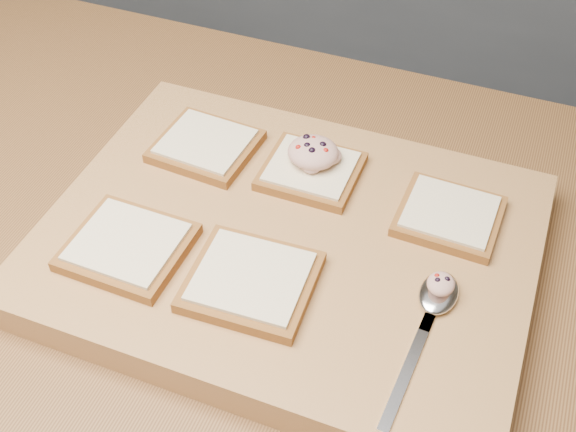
% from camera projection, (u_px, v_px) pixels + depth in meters
% --- Properties ---
extents(back_counter, '(3.60, 0.62, 0.94)m').
position_uv_depth(back_counter, '(513.00, 11.00, 2.05)').
color(back_counter, slate).
rests_on(back_counter, ground).
extents(cutting_board, '(0.54, 0.41, 0.04)m').
position_uv_depth(cutting_board, '(288.00, 246.00, 0.82)').
color(cutting_board, '#B6844E').
rests_on(cutting_board, island_counter).
extents(bread_far_left, '(0.12, 0.12, 0.02)m').
position_uv_depth(bread_far_left, '(206.00, 145.00, 0.90)').
color(bread_far_left, brown).
rests_on(bread_far_left, cutting_board).
extents(bread_far_center, '(0.11, 0.10, 0.02)m').
position_uv_depth(bread_far_center, '(311.00, 170.00, 0.87)').
color(bread_far_center, brown).
rests_on(bread_far_center, cutting_board).
extents(bread_far_right, '(0.12, 0.11, 0.02)m').
position_uv_depth(bread_far_right, '(449.00, 215.00, 0.81)').
color(bread_far_right, brown).
rests_on(bread_far_right, cutting_board).
extents(bread_near_left, '(0.13, 0.12, 0.02)m').
position_uv_depth(bread_near_left, '(128.00, 246.00, 0.78)').
color(bread_near_left, brown).
rests_on(bread_near_left, cutting_board).
extents(bread_near_center, '(0.13, 0.12, 0.02)m').
position_uv_depth(bread_near_center, '(251.00, 281.00, 0.75)').
color(bread_near_center, brown).
rests_on(bread_near_center, cutting_board).
extents(tuna_salad_dollop, '(0.06, 0.06, 0.03)m').
position_uv_depth(tuna_salad_dollop, '(313.00, 152.00, 0.86)').
color(tuna_salad_dollop, '#D49E88').
rests_on(tuna_salad_dollop, bread_far_center).
extents(spoon, '(0.04, 0.20, 0.01)m').
position_uv_depth(spoon, '(434.00, 303.00, 0.73)').
color(spoon, silver).
rests_on(spoon, cutting_board).
extents(spoon_salad, '(0.03, 0.03, 0.02)m').
position_uv_depth(spoon_salad, '(441.00, 284.00, 0.73)').
color(spoon_salad, '#D49E88').
rests_on(spoon_salad, spoon).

